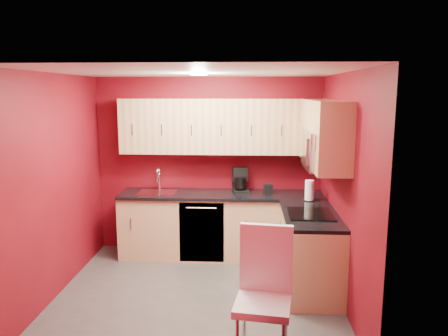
# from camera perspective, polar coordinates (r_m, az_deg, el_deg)

# --- Properties ---
(floor) EXTENTS (3.20, 3.20, 0.00)m
(floor) POSITION_cam_1_polar(r_m,az_deg,el_deg) (5.23, -3.43, -16.08)
(floor) COLOR #4B4846
(floor) RESTS_ON ground
(ceiling) EXTENTS (3.20, 3.20, 0.00)m
(ceiling) POSITION_cam_1_polar(r_m,az_deg,el_deg) (4.71, -3.75, 12.43)
(ceiling) COLOR white
(ceiling) RESTS_ON wall_back
(wall_back) EXTENTS (3.20, 0.00, 3.20)m
(wall_back) POSITION_cam_1_polar(r_m,az_deg,el_deg) (6.28, -1.99, 0.37)
(wall_back) COLOR maroon
(wall_back) RESTS_ON floor
(wall_front) EXTENTS (3.20, 0.00, 3.20)m
(wall_front) POSITION_cam_1_polar(r_m,az_deg,el_deg) (3.38, -6.58, -8.10)
(wall_front) COLOR maroon
(wall_front) RESTS_ON floor
(wall_left) EXTENTS (0.00, 3.00, 3.00)m
(wall_left) POSITION_cam_1_polar(r_m,az_deg,el_deg) (5.25, -21.22, -2.21)
(wall_left) COLOR maroon
(wall_left) RESTS_ON floor
(wall_right) EXTENTS (0.00, 3.00, 3.00)m
(wall_right) POSITION_cam_1_polar(r_m,az_deg,el_deg) (4.90, 15.38, -2.73)
(wall_right) COLOR maroon
(wall_right) RESTS_ON floor
(base_cabinets_back) EXTENTS (2.80, 0.60, 0.87)m
(base_cabinets_back) POSITION_cam_1_polar(r_m,az_deg,el_deg) (6.17, -0.32, -7.61)
(base_cabinets_back) COLOR tan
(base_cabinets_back) RESTS_ON floor
(base_cabinets_right) EXTENTS (0.60, 1.30, 0.87)m
(base_cabinets_right) POSITION_cam_1_polar(r_m,az_deg,el_deg) (5.31, 11.18, -10.75)
(base_cabinets_right) COLOR tan
(base_cabinets_right) RESTS_ON floor
(countertop_back) EXTENTS (2.80, 0.63, 0.04)m
(countertop_back) POSITION_cam_1_polar(r_m,az_deg,el_deg) (6.03, -0.34, -3.52)
(countertop_back) COLOR black
(countertop_back) RESTS_ON base_cabinets_back
(countertop_right) EXTENTS (0.63, 1.27, 0.04)m
(countertop_right) POSITION_cam_1_polar(r_m,az_deg,el_deg) (5.15, 11.20, -6.07)
(countertop_right) COLOR black
(countertop_right) RESTS_ON base_cabinets_right
(upper_cabinets_back) EXTENTS (2.80, 0.35, 0.75)m
(upper_cabinets_back) POSITION_cam_1_polar(r_m,az_deg,el_deg) (6.02, -0.26, 5.47)
(upper_cabinets_back) COLOR tan
(upper_cabinets_back) RESTS_ON wall_back
(upper_cabinets_right) EXTENTS (0.35, 1.55, 0.75)m
(upper_cabinets_right) POSITION_cam_1_polar(r_m,az_deg,el_deg) (5.20, 12.80, 5.21)
(upper_cabinets_right) COLOR tan
(upper_cabinets_right) RESTS_ON wall_right
(microwave) EXTENTS (0.42, 0.76, 0.42)m
(microwave) POSITION_cam_1_polar(r_m,az_deg,el_deg) (4.98, 12.80, 2.38)
(microwave) COLOR silver
(microwave) RESTS_ON upper_cabinets_right
(cooktop) EXTENTS (0.50, 0.55, 0.01)m
(cooktop) POSITION_cam_1_polar(r_m,az_deg,el_deg) (5.11, 11.21, -5.91)
(cooktop) COLOR black
(cooktop) RESTS_ON countertop_right
(sink) EXTENTS (0.52, 0.42, 0.35)m
(sink) POSITION_cam_1_polar(r_m,az_deg,el_deg) (6.15, -8.73, -2.84)
(sink) COLOR silver
(sink) RESTS_ON countertop_back
(dishwasher_front) EXTENTS (0.60, 0.02, 0.82)m
(dishwasher_front) POSITION_cam_1_polar(r_m,az_deg,el_deg) (5.91, -2.94, -8.40)
(dishwasher_front) COLOR black
(dishwasher_front) RESTS_ON base_cabinets_back
(downlight) EXTENTS (0.20, 0.20, 0.01)m
(downlight) POSITION_cam_1_polar(r_m,az_deg,el_deg) (5.00, -3.33, 12.11)
(downlight) COLOR white
(downlight) RESTS_ON ceiling
(coffee_maker) EXTENTS (0.26, 0.31, 0.34)m
(coffee_maker) POSITION_cam_1_polar(r_m,az_deg,el_deg) (6.08, 2.20, -1.58)
(coffee_maker) COLOR black
(coffee_maker) RESTS_ON countertop_back
(napkin_holder) EXTENTS (0.13, 0.13, 0.12)m
(napkin_holder) POSITION_cam_1_polar(r_m,az_deg,el_deg) (6.06, 5.78, -2.72)
(napkin_holder) COLOR black
(napkin_holder) RESTS_ON countertop_back
(paper_towel) EXTENTS (0.18, 0.18, 0.26)m
(paper_towel) POSITION_cam_1_polar(r_m,az_deg,el_deg) (5.71, 11.09, -2.90)
(paper_towel) COLOR white
(paper_towel) RESTS_ON countertop_right
(dining_chair) EXTENTS (0.53, 0.55, 1.15)m
(dining_chair) POSITION_cam_1_polar(r_m,az_deg,el_deg) (3.87, 5.13, -16.43)
(dining_chair) COLOR white
(dining_chair) RESTS_ON floor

